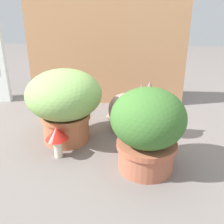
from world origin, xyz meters
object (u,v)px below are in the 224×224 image
leafy_planter (148,128)px  mushroom_ornament_red (57,136)px  grass_planter (64,101)px  cat (131,112)px

leafy_planter → mushroom_ornament_red: (-0.40, 0.06, -0.09)m
grass_planter → cat: size_ratio=1.12×
grass_planter → mushroom_ornament_red: (-0.00, -0.16, -0.11)m
grass_planter → leafy_planter: (0.40, -0.22, -0.02)m
cat → mushroom_ornament_red: cat is taller
grass_planter → cat: grass_planter is taller
mushroom_ornament_red → leafy_planter: bearing=-7.9°
leafy_planter → mushroom_ornament_red: size_ratio=2.41×
cat → leafy_planter: bearing=-77.6°
leafy_planter → grass_planter: bearing=151.5°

